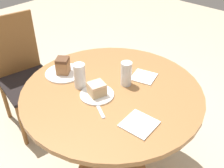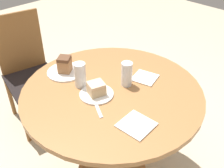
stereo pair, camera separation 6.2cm
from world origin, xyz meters
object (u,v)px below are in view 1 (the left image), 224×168
(chair, at_px, (24,73))
(glass_water, at_px, (126,75))
(cake_slice_near, at_px, (97,89))
(plate_far, at_px, (64,73))
(cake_slice_far, at_px, (63,66))
(plate_near, at_px, (97,95))
(glass_lemonade, at_px, (80,77))

(chair, height_order, glass_water, chair)
(cake_slice_near, bearing_deg, glass_water, -14.28)
(plate_far, xyz_separation_m, cake_slice_near, (-0.02, -0.32, 0.04))
(plate_far, distance_m, cake_slice_far, 0.06)
(plate_near, distance_m, glass_water, 0.21)
(plate_near, bearing_deg, glass_lemonade, 92.38)
(chair, distance_m, cake_slice_near, 1.01)
(plate_far, height_order, glass_lemonade, glass_lemonade)
(plate_near, relative_size, glass_water, 1.30)
(cake_slice_far, bearing_deg, glass_water, -63.87)
(plate_near, xyz_separation_m, cake_slice_far, (0.02, 0.32, 0.06))
(chair, height_order, cake_slice_near, chair)
(chair, xyz_separation_m, cake_slice_near, (-0.05, -0.95, 0.34))
(glass_lemonade, xyz_separation_m, glass_water, (0.20, -0.19, 0.00))
(chair, distance_m, plate_far, 0.69)
(glass_lemonade, distance_m, glass_water, 0.28)
(plate_near, relative_size, cake_slice_far, 1.78)
(cake_slice_far, bearing_deg, plate_near, -92.88)
(chair, xyz_separation_m, plate_far, (-0.04, -0.63, 0.29))
(plate_near, bearing_deg, glass_water, -14.28)
(plate_far, relative_size, glass_lemonade, 1.55)
(chair, bearing_deg, cake_slice_far, -82.34)
(cake_slice_near, xyz_separation_m, glass_water, (0.20, -0.05, 0.02))
(chair, relative_size, glass_lemonade, 6.25)
(chair, bearing_deg, plate_near, -82.21)
(cake_slice_far, relative_size, glass_lemonade, 0.72)
(plate_far, distance_m, cake_slice_near, 0.32)
(plate_far, relative_size, cake_slice_far, 2.15)
(glass_lemonade, bearing_deg, plate_far, 83.31)
(plate_near, relative_size, plate_far, 0.83)
(cake_slice_far, height_order, glass_lemonade, glass_lemonade)
(plate_far, distance_m, glass_water, 0.42)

